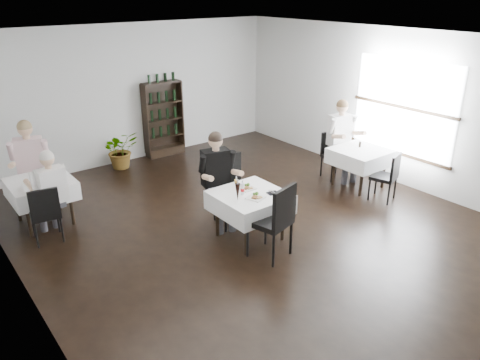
% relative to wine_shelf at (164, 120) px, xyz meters
% --- Properties ---
extents(room_shell, '(9.00, 9.00, 9.00)m').
position_rel_wine_shelf_xyz_m(room_shell, '(-0.60, -4.31, 0.65)').
color(room_shell, black).
rests_on(room_shell, ground).
extents(window_right, '(0.06, 2.30, 1.85)m').
position_rel_wine_shelf_xyz_m(window_right, '(2.88, -4.31, 0.65)').
color(window_right, white).
rests_on(window_right, room_shell).
extents(wine_shelf, '(0.90, 0.28, 1.75)m').
position_rel_wine_shelf_xyz_m(wine_shelf, '(0.00, 0.00, 0.00)').
color(wine_shelf, black).
rests_on(wine_shelf, ground).
extents(main_table, '(1.03, 1.03, 0.77)m').
position_rel_wine_shelf_xyz_m(main_table, '(-0.90, -4.31, -0.23)').
color(main_table, black).
rests_on(main_table, ground).
extents(left_table, '(0.98, 0.98, 0.77)m').
position_rel_wine_shelf_xyz_m(left_table, '(-3.30, -1.81, -0.23)').
color(left_table, black).
rests_on(left_table, ground).
extents(right_table, '(0.98, 0.98, 0.77)m').
position_rel_wine_shelf_xyz_m(right_table, '(2.10, -4.01, -0.23)').
color(right_table, black).
rests_on(right_table, ground).
extents(potted_tree, '(0.75, 0.65, 0.82)m').
position_rel_wine_shelf_xyz_m(potted_tree, '(-1.18, -0.18, -0.44)').
color(potted_tree, '#215F20').
rests_on(potted_tree, ground).
extents(main_chair_far, '(0.62, 0.63, 1.16)m').
position_rel_wine_shelf_xyz_m(main_chair_far, '(-0.80, -3.66, -0.19)').
color(main_chair_far, black).
rests_on(main_chair_far, ground).
extents(main_chair_near, '(0.64, 0.64, 1.15)m').
position_rel_wine_shelf_xyz_m(main_chair_near, '(-0.97, -4.99, -0.19)').
color(main_chair_near, black).
rests_on(main_chair_near, ground).
extents(left_chair_far, '(0.53, 0.53, 0.88)m').
position_rel_wine_shelf_xyz_m(left_chair_far, '(-3.21, -1.02, -0.35)').
color(left_chair_far, black).
rests_on(left_chair_far, ground).
extents(left_chair_near, '(0.49, 0.49, 0.94)m').
position_rel_wine_shelf_xyz_m(left_chair_near, '(-3.46, -2.52, -0.31)').
color(left_chair_near, black).
rests_on(left_chair_near, ground).
extents(right_chair_far, '(0.51, 0.52, 0.95)m').
position_rel_wine_shelf_xyz_m(right_chair_far, '(2.07, -3.34, -0.31)').
color(right_chair_far, black).
rests_on(right_chair_far, ground).
extents(right_chair_near, '(0.53, 0.53, 0.92)m').
position_rel_wine_shelf_xyz_m(right_chair_near, '(1.98, -4.77, -0.32)').
color(right_chair_near, black).
rests_on(right_chair_near, ground).
extents(diner_main, '(0.66, 0.69, 1.59)m').
position_rel_wine_shelf_xyz_m(diner_main, '(-1.02, -3.64, 0.08)').
color(diner_main, '#3F3F46').
rests_on(diner_main, ground).
extents(diner_left_far, '(0.70, 0.75, 1.66)m').
position_rel_wine_shelf_xyz_m(diner_left_far, '(-3.29, -1.33, 0.12)').
color(diner_left_far, '#3F3F46').
rests_on(diner_left_far, ground).
extents(diner_left_near, '(0.57, 0.59, 1.45)m').
position_rel_wine_shelf_xyz_m(diner_left_near, '(-3.30, -2.37, -0.00)').
color(diner_left_near, '#3F3F46').
rests_on(diner_left_near, ground).
extents(diner_right_far, '(0.67, 0.69, 1.64)m').
position_rel_wine_shelf_xyz_m(diner_right_far, '(2.15, -3.49, 0.10)').
color(diner_right_far, '#3F3F46').
rests_on(diner_right_far, ground).
extents(plate_far, '(0.23, 0.23, 0.07)m').
position_rel_wine_shelf_xyz_m(plate_far, '(-0.82, -4.15, -0.06)').
color(plate_far, white).
rests_on(plate_far, main_table).
extents(plate_near, '(0.30, 0.30, 0.07)m').
position_rel_wine_shelf_xyz_m(plate_near, '(-0.94, -4.50, -0.06)').
color(plate_near, white).
rests_on(plate_near, main_table).
extents(pilsner_dark, '(0.08, 0.08, 0.34)m').
position_rel_wine_shelf_xyz_m(pilsner_dark, '(-1.21, -4.41, 0.06)').
color(pilsner_dark, black).
rests_on(pilsner_dark, main_table).
extents(pilsner_lager, '(0.06, 0.06, 0.28)m').
position_rel_wine_shelf_xyz_m(pilsner_lager, '(-1.06, -4.18, 0.04)').
color(pilsner_lager, gold).
rests_on(pilsner_lager, main_table).
extents(coke_bottle, '(0.06, 0.06, 0.24)m').
position_rel_wine_shelf_xyz_m(coke_bottle, '(-1.02, -4.28, 0.02)').
color(coke_bottle, silver).
rests_on(coke_bottle, main_table).
extents(napkin_cutlery, '(0.19, 0.19, 0.02)m').
position_rel_wine_shelf_xyz_m(napkin_cutlery, '(-0.62, -4.52, -0.07)').
color(napkin_cutlery, black).
rests_on(napkin_cutlery, main_table).
extents(pepper_mill, '(0.05, 0.05, 0.11)m').
position_rel_wine_shelf_xyz_m(pepper_mill, '(2.20, -3.90, -0.02)').
color(pepper_mill, black).
rests_on(pepper_mill, right_table).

